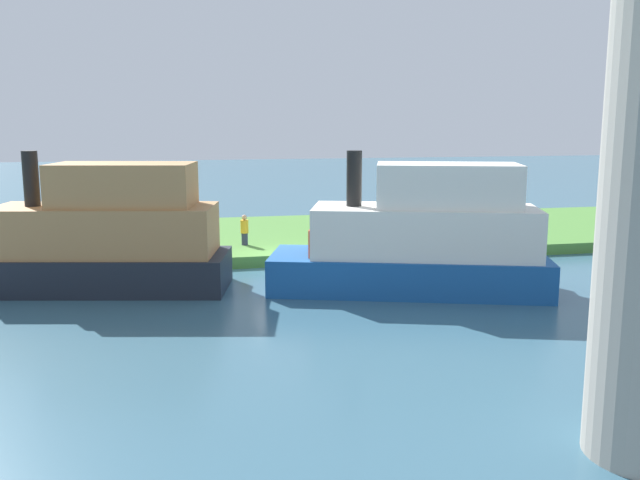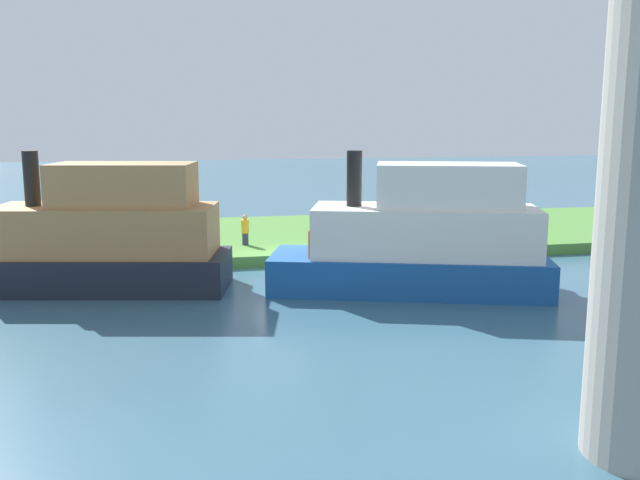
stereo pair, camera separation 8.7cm
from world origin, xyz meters
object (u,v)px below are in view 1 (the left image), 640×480
person_on_bank (245,230)px  mooring_post (441,234)px  motorboat_white (99,239)px  motorboat_red (418,240)px

person_on_bank → mooring_post: 9.12m
mooring_post → person_on_bank: bearing=-7.8°
motorboat_white → mooring_post: bearing=-165.0°
person_on_bank → motorboat_white: 7.85m
person_on_bank → motorboat_red: bearing=124.5°
motorboat_red → motorboat_white: (11.26, -2.70, -0.00)m
motorboat_red → motorboat_white: 11.58m
person_on_bank → motorboat_red: motorboat_red is taller
person_on_bank → motorboat_white: motorboat_white is taller
motorboat_red → person_on_bank: bearing=-55.5°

